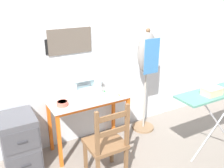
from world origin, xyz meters
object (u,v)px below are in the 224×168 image
at_px(thread_spool_near_machine, 104,91).
at_px(storage_box, 212,91).
at_px(scissors, 121,95).
at_px(fabric_bowl, 62,103).
at_px(dress_form, 147,60).
at_px(filing_cabinet, 20,143).
at_px(wooden_chair, 107,144).
at_px(ironing_board, 223,93).
at_px(sewing_machine, 88,84).

bearing_deg(thread_spool_near_machine, storage_box, -49.72).
xyz_separation_m(scissors, storage_box, (0.69, -0.79, 0.20)).
xyz_separation_m(fabric_bowl, dress_form, (1.25, 0.10, 0.31)).
distance_m(scissors, filing_cabinet, 1.32).
relative_size(scissors, filing_cabinet, 0.19).
bearing_deg(fabric_bowl, storage_box, -31.18).
relative_size(thread_spool_near_machine, wooden_chair, 0.03).
height_order(filing_cabinet, storage_box, storage_box).
bearing_deg(ironing_board, wooden_chair, 168.32).
distance_m(filing_cabinet, dress_form, 1.90).
height_order(fabric_bowl, wooden_chair, wooden_chair).
bearing_deg(fabric_bowl, ironing_board, -26.14).
relative_size(sewing_machine, dress_form, 0.25).
bearing_deg(wooden_chair, sewing_machine, 80.68).
relative_size(dress_form, ironing_board, 1.17).
height_order(thread_spool_near_machine, ironing_board, ironing_board).
bearing_deg(sewing_machine, dress_form, -5.75).
xyz_separation_m(sewing_machine, filing_cabinet, (-0.91, -0.10, -0.51)).
height_order(fabric_bowl, thread_spool_near_machine, fabric_bowl).
relative_size(dress_form, storage_box, 6.76).
bearing_deg(filing_cabinet, fabric_bowl, -9.34).
bearing_deg(thread_spool_near_machine, dress_form, -1.11).
bearing_deg(fabric_bowl, thread_spool_near_machine, 10.33).
bearing_deg(ironing_board, storage_box, -171.13).
height_order(thread_spool_near_machine, dress_form, dress_form).
height_order(thread_spool_near_machine, filing_cabinet, thread_spool_near_machine).
xyz_separation_m(dress_form, ironing_board, (0.43, -0.92, -0.23)).
distance_m(fabric_bowl, ironing_board, 1.87).
bearing_deg(storage_box, ironing_board, 8.87).
bearing_deg(storage_box, scissors, 131.20).
bearing_deg(filing_cabinet, storage_box, -26.09).
xyz_separation_m(sewing_machine, thread_spool_near_machine, (0.20, -0.07, -0.11)).
bearing_deg(fabric_bowl, wooden_chair, -62.16).
height_order(dress_form, storage_box, dress_form).
distance_m(fabric_bowl, wooden_chair, 0.69).
relative_size(filing_cabinet, ironing_board, 0.53).
bearing_deg(scissors, sewing_machine, 142.42).
bearing_deg(thread_spool_near_machine, wooden_chair, -116.34).
relative_size(fabric_bowl, storage_box, 0.62).
bearing_deg(sewing_machine, storage_box, -45.55).
bearing_deg(storage_box, dress_form, 100.51).
distance_m(sewing_machine, fabric_bowl, 0.45).
relative_size(sewing_machine, filing_cabinet, 0.55).
bearing_deg(scissors, fabric_bowl, 173.96).
distance_m(ironing_board, storage_box, 0.27).
xyz_separation_m(wooden_chair, ironing_board, (1.40, -0.29, 0.40)).
xyz_separation_m(fabric_bowl, wooden_chair, (0.28, -0.54, -0.32)).
distance_m(scissors, thread_spool_near_machine, 0.23).
height_order(thread_spool_near_machine, wooden_chair, wooden_chair).
height_order(sewing_machine, filing_cabinet, sewing_machine).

